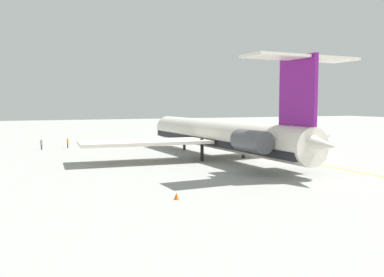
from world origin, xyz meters
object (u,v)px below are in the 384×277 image
ground_crew_starboard (255,135)px  main_jetliner (223,135)px  ground_crew_near_nose (41,143)px  safety_cone_nose (176,196)px  ground_crew_portside (68,142)px

ground_crew_starboard → main_jetliner: bearing=92.4°
ground_crew_starboard → ground_crew_near_nose: bearing=43.6°
main_jetliner → safety_cone_nose: main_jetliner is taller
main_jetliner → ground_crew_starboard: 30.46m
safety_cone_nose → main_jetliner: bearing=-35.9°
ground_crew_near_nose → ground_crew_starboard: 41.59m
ground_crew_near_nose → main_jetliner: bearing=-165.0°
main_jetliner → ground_crew_portside: 29.32m
safety_cone_nose → ground_crew_starboard: bearing=-38.1°
ground_crew_portside → ground_crew_starboard: bearing=-22.6°
main_jetliner → ground_crew_near_nose: 31.53m
main_jetliner → ground_crew_portside: size_ratio=25.08×
ground_crew_starboard → safety_cone_nose: (-42.74, 33.45, -0.80)m
ground_crew_near_nose → ground_crew_portside: (0.79, -4.25, -0.04)m
ground_crew_starboard → safety_cone_nose: size_ratio=3.09×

